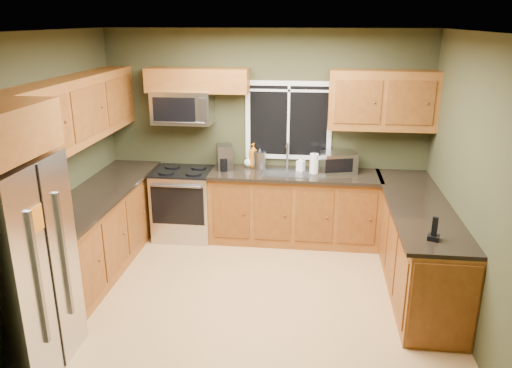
% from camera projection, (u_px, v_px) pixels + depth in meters
% --- Properties ---
extents(floor, '(4.20, 4.20, 0.00)m').
position_uv_depth(floor, '(247.00, 297.00, 5.29)').
color(floor, '#B1824E').
rests_on(floor, ground).
extents(ceiling, '(4.20, 4.20, 0.00)m').
position_uv_depth(ceiling, '(246.00, 31.00, 4.44)').
color(ceiling, white).
rests_on(ceiling, back_wall).
extents(back_wall, '(4.20, 0.00, 4.20)m').
position_uv_depth(back_wall, '(265.00, 135.00, 6.56)').
color(back_wall, '#33341D').
rests_on(back_wall, ground).
extents(front_wall, '(4.20, 0.00, 4.20)m').
position_uv_depth(front_wall, '(208.00, 260.00, 3.17)').
color(front_wall, '#33341D').
rests_on(front_wall, ground).
extents(left_wall, '(0.00, 3.60, 3.60)m').
position_uv_depth(left_wall, '(44.00, 168.00, 5.11)').
color(left_wall, '#33341D').
rests_on(left_wall, ground).
extents(right_wall, '(0.00, 3.60, 3.60)m').
position_uv_depth(right_wall, '(470.00, 184.00, 4.63)').
color(right_wall, '#33341D').
rests_on(right_wall, ground).
extents(window, '(1.12, 0.03, 1.02)m').
position_uv_depth(window, '(288.00, 121.00, 6.45)').
color(window, white).
rests_on(window, back_wall).
extents(base_cabinets_left, '(0.60, 2.65, 0.90)m').
position_uv_depth(base_cabinets_left, '(100.00, 232.00, 5.81)').
color(base_cabinets_left, brown).
rests_on(base_cabinets_left, ground).
extents(countertop_left, '(0.65, 2.65, 0.04)m').
position_uv_depth(countertop_left, '(98.00, 194.00, 5.65)').
color(countertop_left, black).
rests_on(countertop_left, base_cabinets_left).
extents(base_cabinets_back, '(2.17, 0.60, 0.90)m').
position_uv_depth(base_cabinets_back, '(294.00, 208.00, 6.52)').
color(base_cabinets_back, brown).
rests_on(base_cabinets_back, ground).
extents(countertop_back, '(2.17, 0.65, 0.04)m').
position_uv_depth(countertop_back, '(295.00, 175.00, 6.35)').
color(countertop_back, black).
rests_on(countertop_back, base_cabinets_back).
extents(base_cabinets_peninsula, '(0.60, 2.52, 0.90)m').
position_uv_depth(base_cabinets_peninsula, '(417.00, 245.00, 5.46)').
color(base_cabinets_peninsula, brown).
rests_on(base_cabinets_peninsula, ground).
extents(countertop_peninsula, '(0.65, 2.50, 0.04)m').
position_uv_depth(countertop_peninsula, '(418.00, 205.00, 5.32)').
color(countertop_peninsula, black).
rests_on(countertop_peninsula, base_cabinets_peninsula).
extents(upper_cabinets_left, '(0.33, 2.65, 0.72)m').
position_uv_depth(upper_cabinets_left, '(75.00, 111.00, 5.38)').
color(upper_cabinets_left, brown).
rests_on(upper_cabinets_left, left_wall).
extents(upper_cabinets_back_left, '(1.30, 0.33, 0.30)m').
position_uv_depth(upper_cabinets_back_left, '(197.00, 80.00, 6.28)').
color(upper_cabinets_back_left, brown).
rests_on(upper_cabinets_back_left, back_wall).
extents(upper_cabinets_back_right, '(1.30, 0.33, 0.72)m').
position_uv_depth(upper_cabinets_back_right, '(382.00, 100.00, 6.08)').
color(upper_cabinets_back_right, brown).
rests_on(upper_cabinets_back_right, back_wall).
extents(refrigerator, '(0.74, 0.90, 1.80)m').
position_uv_depth(refrigerator, '(9.00, 270.00, 3.98)').
color(refrigerator, '#B7B7BC').
rests_on(refrigerator, ground).
extents(range, '(0.76, 0.69, 0.94)m').
position_uv_depth(range, '(184.00, 203.00, 6.65)').
color(range, '#B7B7BC').
rests_on(range, ground).
extents(microwave, '(0.76, 0.41, 0.42)m').
position_uv_depth(microwave, '(183.00, 107.00, 6.38)').
color(microwave, '#B7B7BC').
rests_on(microwave, back_wall).
extents(sink, '(0.60, 0.42, 0.36)m').
position_uv_depth(sink, '(286.00, 171.00, 6.37)').
color(sink, slate).
rests_on(sink, countertop_back).
extents(toaster_oven, '(0.48, 0.42, 0.26)m').
position_uv_depth(toaster_oven, '(339.00, 162.00, 6.34)').
color(toaster_oven, '#B7B7BC').
rests_on(toaster_oven, countertop_back).
extents(coffee_maker, '(0.26, 0.30, 0.32)m').
position_uv_depth(coffee_maker, '(224.00, 158.00, 6.46)').
color(coffee_maker, slate).
rests_on(coffee_maker, countertop_back).
extents(kettle, '(0.16, 0.16, 0.29)m').
position_uv_depth(kettle, '(260.00, 159.00, 6.47)').
color(kettle, '#B7B7BC').
rests_on(kettle, countertop_back).
extents(paper_towel_roll, '(0.14, 0.14, 0.28)m').
position_uv_depth(paper_towel_roll, '(314.00, 164.00, 6.30)').
color(paper_towel_roll, white).
rests_on(paper_towel_roll, countertop_back).
extents(soap_bottle_a, '(0.16, 0.16, 0.31)m').
position_uv_depth(soap_bottle_a, '(253.00, 155.00, 6.57)').
color(soap_bottle_a, orange).
rests_on(soap_bottle_a, countertop_back).
extents(soap_bottle_b, '(0.12, 0.12, 0.20)m').
position_uv_depth(soap_bottle_b, '(301.00, 163.00, 6.41)').
color(soap_bottle_b, white).
rests_on(soap_bottle_b, countertop_back).
extents(soap_bottle_c, '(0.15, 0.15, 0.15)m').
position_uv_depth(soap_bottle_c, '(249.00, 161.00, 6.60)').
color(soap_bottle_c, white).
rests_on(soap_bottle_c, countertop_back).
extents(cordless_phone, '(0.13, 0.13, 0.22)m').
position_uv_depth(cordless_phone, '(434.00, 233.00, 4.41)').
color(cordless_phone, black).
rests_on(cordless_phone, countertop_peninsula).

